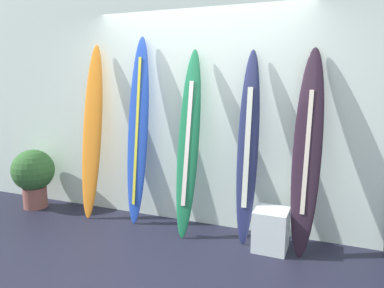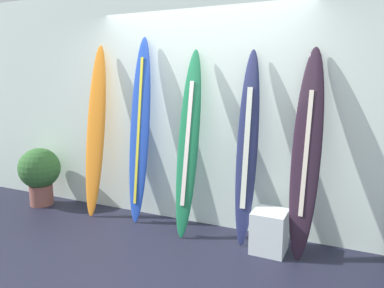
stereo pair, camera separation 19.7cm
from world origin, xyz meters
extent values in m
cube|color=#1E1F31|center=(0.00, 0.00, -0.02)|extent=(8.00, 8.00, 0.04)
cube|color=white|center=(0.00, 1.30, 1.40)|extent=(7.20, 0.20, 2.80)
ellipsoid|color=orange|center=(-1.31, 0.96, 1.07)|extent=(0.28, 0.41, 2.15)
ellipsoid|color=blue|center=(-0.68, 1.00, 1.11)|extent=(0.29, 0.35, 2.22)
cube|color=yellow|center=(-0.68, 0.97, 1.11)|extent=(0.05, 0.23, 1.73)
cone|color=black|center=(-0.68, 0.92, 0.20)|extent=(0.07, 0.08, 0.11)
ellipsoid|color=#1C7347|center=(0.00, 0.92, 1.03)|extent=(0.26, 0.50, 2.05)
cube|color=white|center=(0.00, 0.88, 1.03)|extent=(0.06, 0.29, 1.34)
cone|color=black|center=(0.00, 0.78, 0.18)|extent=(0.07, 0.09, 0.11)
ellipsoid|color=navy|center=(0.65, 0.97, 1.02)|extent=(0.24, 0.42, 2.03)
cube|color=silver|center=(0.65, 0.94, 1.02)|extent=(0.07, 0.22, 1.24)
ellipsoid|color=#281928|center=(1.25, 0.94, 1.02)|extent=(0.29, 0.49, 2.04)
cube|color=beige|center=(1.25, 0.91, 1.03)|extent=(0.05, 0.26, 1.19)
cube|color=white|center=(0.95, 0.81, 0.21)|extent=(0.34, 0.34, 0.43)
cylinder|color=#8D534B|center=(-2.24, 0.87, 0.14)|extent=(0.31, 0.31, 0.28)
sphere|color=#356931|center=(-2.24, 0.87, 0.52)|extent=(0.55, 0.55, 0.55)
camera|label=1|loc=(1.50, -2.71, 1.73)|focal=33.92mm
camera|label=2|loc=(1.68, -2.63, 1.73)|focal=33.92mm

